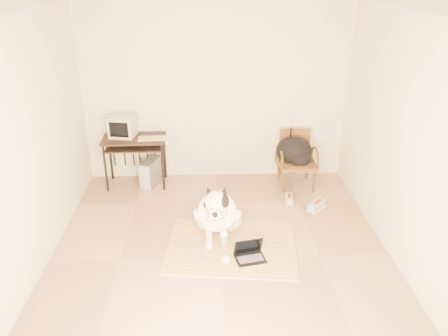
{
  "coord_description": "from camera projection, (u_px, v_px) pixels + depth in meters",
  "views": [
    {
      "loc": [
        -0.12,
        -4.18,
        3.11
      ],
      "look_at": [
        0.06,
        0.58,
        0.89
      ],
      "focal_mm": 35.0,
      "sensor_mm": 36.0,
      "label": 1
    }
  ],
  "objects": [
    {
      "name": "backpack",
      "position": [
        295.0,
        152.0,
        6.56
      ],
      "size": [
        0.54,
        0.48,
        0.4
      ],
      "color": "black",
      "rests_on": "rattan_chair"
    },
    {
      "name": "rattan_chair",
      "position": [
        296.0,
        159.0,
        6.67
      ],
      "size": [
        0.56,
        0.54,
        0.83
      ],
      "color": "brown",
      "rests_on": "floor"
    },
    {
      "name": "desk_keyboard",
      "position": [
        153.0,
        138.0,
        6.45
      ],
      "size": [
        0.43,
        0.18,
        0.03
      ],
      "primitive_type": "cube",
      "rotation": [
        0.0,
        0.0,
        0.06
      ],
      "color": "#B6AD8F",
      "rests_on": "computer_desk"
    },
    {
      "name": "wall_left",
      "position": [
        25.0,
        155.0,
        4.47
      ],
      "size": [
        0.0,
        4.5,
        4.5
      ],
      "primitive_type": "plane",
      "rotation": [
        1.57,
        0.0,
        1.57
      ],
      "color": "beige",
      "rests_on": "floor"
    },
    {
      "name": "floor",
      "position": [
        221.0,
        258.0,
        5.1
      ],
      "size": [
        4.5,
        4.5,
        0.0
      ],
      "primitive_type": "plane",
      "color": "tan",
      "rests_on": "ground"
    },
    {
      "name": "wall_front",
      "position": [
        232.0,
        304.0,
        2.5
      ],
      "size": [
        4.5,
        0.0,
        4.5
      ],
      "primitive_type": "plane",
      "rotation": [
        -1.57,
        0.0,
        0.0
      ],
      "color": "beige",
      "rests_on": "floor"
    },
    {
      "name": "laptop",
      "position": [
        249.0,
        254.0,
        5.05
      ],
      "size": [
        0.38,
        0.31,
        0.24
      ],
      "color": "black",
      "rests_on": "rug"
    },
    {
      "name": "ceiling",
      "position": [
        220.0,
        15.0,
        3.97
      ],
      "size": [
        4.5,
        4.5,
        0.0
      ],
      "primitive_type": "plane",
      "rotation": [
        3.14,
        0.0,
        0.0
      ],
      "color": "silver",
      "rests_on": "wall_back"
    },
    {
      "name": "sneaker_right",
      "position": [
        317.0,
        206.0,
        6.11
      ],
      "size": [
        0.32,
        0.33,
        0.11
      ],
      "color": "white",
      "rests_on": "floor"
    },
    {
      "name": "wall_right",
      "position": [
        409.0,
        149.0,
        4.61
      ],
      "size": [
        0.0,
        4.5,
        4.5
      ],
      "primitive_type": "plane",
      "rotation": [
        1.57,
        0.0,
        -1.57
      ],
      "color": "beige",
      "rests_on": "floor"
    },
    {
      "name": "computer_desk",
      "position": [
        134.0,
        145.0,
        6.55
      ],
      "size": [
        0.94,
        0.54,
        0.77
      ],
      "color": "black",
      "rests_on": "floor"
    },
    {
      "name": "dog",
      "position": [
        218.0,
        214.0,
        5.34
      ],
      "size": [
        0.59,
        1.23,
        0.88
      ],
      "color": "white",
      "rests_on": "rug"
    },
    {
      "name": "rug",
      "position": [
        231.0,
        246.0,
        5.3
      ],
      "size": [
        1.67,
        1.35,
        0.02
      ],
      "color": "gold",
      "rests_on": "floor"
    },
    {
      "name": "pc_tower",
      "position": [
        151.0,
        172.0,
        6.73
      ],
      "size": [
        0.32,
        0.48,
        0.41
      ],
      "color": "#515153",
      "rests_on": "floor"
    },
    {
      "name": "sneaker_left",
      "position": [
        289.0,
        199.0,
        6.3
      ],
      "size": [
        0.13,
        0.27,
        0.09
      ],
      "color": "white",
      "rests_on": "floor"
    },
    {
      "name": "wall_back",
      "position": [
        216.0,
        94.0,
        6.57
      ],
      "size": [
        4.5,
        0.0,
        4.5
      ],
      "primitive_type": "plane",
      "rotation": [
        1.57,
        0.0,
        0.0
      ],
      "color": "beige",
      "rests_on": "floor"
    },
    {
      "name": "crt_monitor",
      "position": [
        122.0,
        126.0,
        6.51
      ],
      "size": [
        0.4,
        0.39,
        0.32
      ],
      "color": "#B6AD8F",
      "rests_on": "computer_desk"
    }
  ]
}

